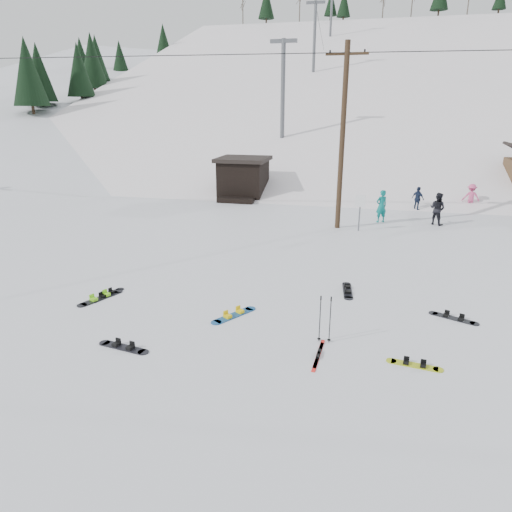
# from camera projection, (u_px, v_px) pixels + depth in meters

# --- Properties ---
(ground) EXTENTS (200.00, 200.00, 0.00)m
(ground) POSITION_uv_depth(u_px,v_px,m) (217.00, 359.00, 11.48)
(ground) COLOR silver
(ground) RESTS_ON ground
(ski_slope) EXTENTS (60.00, 85.24, 65.97)m
(ski_slope) POSITION_uv_depth(u_px,v_px,m) (339.00, 237.00, 65.98)
(ski_slope) COLOR white
(ski_slope) RESTS_ON ground
(ridge_left) EXTENTS (47.54, 95.03, 58.38)m
(ridge_left) POSITION_uv_depth(u_px,v_px,m) (90.00, 228.00, 67.31)
(ridge_left) COLOR silver
(ridge_left) RESTS_ON ground
(treeline_left) EXTENTS (20.00, 64.00, 10.00)m
(treeline_left) POSITION_uv_depth(u_px,v_px,m) (57.00, 158.00, 56.04)
(treeline_left) COLOR black
(treeline_left) RESTS_ON ground
(treeline_crest) EXTENTS (50.00, 6.00, 10.00)m
(treeline_crest) POSITION_uv_depth(u_px,v_px,m) (353.00, 138.00, 90.84)
(treeline_crest) COLOR black
(treeline_crest) RESTS_ON ski_slope
(utility_pole) EXTENTS (2.00, 0.26, 9.00)m
(utility_pole) POSITION_uv_depth(u_px,v_px,m) (342.00, 136.00, 22.48)
(utility_pole) COLOR #3A2819
(utility_pole) RESTS_ON ground
(trail_sign) EXTENTS (0.50, 0.09, 1.85)m
(trail_sign) POSITION_uv_depth(u_px,v_px,m) (360.00, 206.00, 22.91)
(trail_sign) COLOR #595B60
(trail_sign) RESTS_ON ground
(lift_hut) EXTENTS (3.40, 4.10, 2.75)m
(lift_hut) POSITION_uv_depth(u_px,v_px,m) (243.00, 178.00, 31.50)
(lift_hut) COLOR black
(lift_hut) RESTS_ON ground
(lift_tower_near) EXTENTS (2.20, 0.36, 8.00)m
(lift_tower_near) POSITION_uv_depth(u_px,v_px,m) (283.00, 83.00, 37.60)
(lift_tower_near) COLOR #595B60
(lift_tower_near) RESTS_ON ski_slope
(lift_tower_mid) EXTENTS (2.20, 0.36, 8.00)m
(lift_tower_mid) POSITION_uv_depth(u_px,v_px,m) (315.00, 33.00, 54.03)
(lift_tower_mid) COLOR #595B60
(lift_tower_mid) RESTS_ON ski_slope
(lift_tower_far) EXTENTS (2.20, 0.36, 8.00)m
(lift_tower_far) POSITION_uv_depth(u_px,v_px,m) (332.00, 6.00, 70.45)
(lift_tower_far) COLOR #595B60
(lift_tower_far) RESTS_ON ski_slope
(hero_snowboard) EXTENTS (1.06, 1.48, 0.12)m
(hero_snowboard) POSITION_uv_depth(u_px,v_px,m) (234.00, 315.00, 13.86)
(hero_snowboard) COLOR #154F8E
(hero_snowboard) RESTS_ON ground
(hero_skis) EXTENTS (0.18, 1.62, 0.08)m
(hero_skis) POSITION_uv_depth(u_px,v_px,m) (318.00, 355.00, 11.66)
(hero_skis) COLOR red
(hero_skis) RESTS_ON ground
(ski_poles) EXTENTS (0.37, 0.10, 1.33)m
(ski_poles) POSITION_uv_depth(u_px,v_px,m) (325.00, 319.00, 12.14)
(ski_poles) COLOR black
(ski_poles) RESTS_ON ground
(board_scatter_a) EXTENTS (1.53, 0.49, 0.11)m
(board_scatter_a) POSITION_uv_depth(u_px,v_px,m) (124.00, 347.00, 12.02)
(board_scatter_a) COLOR black
(board_scatter_a) RESTS_ON ground
(board_scatter_b) EXTENTS (0.57, 1.41, 0.10)m
(board_scatter_b) POSITION_uv_depth(u_px,v_px,m) (107.00, 295.00, 15.34)
(board_scatter_b) COLOR black
(board_scatter_b) RESTS_ON ground
(board_scatter_c) EXTENTS (0.85, 1.59, 0.12)m
(board_scatter_c) POSITION_uv_depth(u_px,v_px,m) (100.00, 298.00, 15.09)
(board_scatter_c) COLOR black
(board_scatter_c) RESTS_ON ground
(board_scatter_d) EXTENTS (1.36, 0.75, 0.10)m
(board_scatter_d) POSITION_uv_depth(u_px,v_px,m) (453.00, 318.00, 13.67)
(board_scatter_d) COLOR black
(board_scatter_d) RESTS_ON ground
(board_scatter_e) EXTENTS (1.34, 0.40, 0.09)m
(board_scatter_e) POSITION_uv_depth(u_px,v_px,m) (414.00, 365.00, 11.20)
(board_scatter_e) COLOR #BACB16
(board_scatter_e) RESTS_ON ground
(board_scatter_f) EXTENTS (0.43, 1.58, 0.11)m
(board_scatter_f) POSITION_uv_depth(u_px,v_px,m) (347.00, 290.00, 15.70)
(board_scatter_f) COLOR black
(board_scatter_f) RESTS_ON ground
(skier_teal) EXTENTS (0.77, 0.70, 1.77)m
(skier_teal) POSITION_uv_depth(u_px,v_px,m) (381.00, 206.00, 24.83)
(skier_teal) COLOR #0B726E
(skier_teal) RESTS_ON ground
(skier_dark) EXTENTS (1.06, 1.02, 1.73)m
(skier_dark) POSITION_uv_depth(u_px,v_px,m) (437.00, 209.00, 24.31)
(skier_dark) COLOR black
(skier_dark) RESTS_ON ground
(skier_pink) EXTENTS (1.01, 0.59, 1.56)m
(skier_pink) POSITION_uv_depth(u_px,v_px,m) (471.00, 197.00, 27.96)
(skier_pink) COLOR #D54B80
(skier_pink) RESTS_ON ground
(skier_navy) EXTENTS (0.86, 0.84, 1.45)m
(skier_navy) POSITION_uv_depth(u_px,v_px,m) (418.00, 199.00, 27.68)
(skier_navy) COLOR #17213A
(skier_navy) RESTS_ON ground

